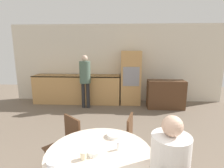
# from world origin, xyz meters

# --- Properties ---
(wall_back) EXTENTS (7.15, 0.05, 2.60)m
(wall_back) POSITION_xyz_m (0.00, 5.59, 1.30)
(wall_back) COLOR silver
(wall_back) RESTS_ON ground_plane
(kitchen_counter) EXTENTS (2.84, 0.60, 0.94)m
(kitchen_counter) POSITION_xyz_m (-1.30, 5.24, 0.48)
(kitchen_counter) COLOR tan
(kitchen_counter) RESTS_ON ground_plane
(oven_unit) EXTENTS (0.64, 0.59, 1.74)m
(oven_unit) POSITION_xyz_m (0.48, 5.25, 0.87)
(oven_unit) COLOR tan
(oven_unit) RESTS_ON ground_plane
(sideboard) EXTENTS (1.10, 0.45, 0.87)m
(sideboard) POSITION_xyz_m (1.53, 4.83, 0.43)
(sideboard) COLOR #51331E
(sideboard) RESTS_ON ground_plane
(chair_far_left) EXTENTS (0.56, 0.56, 0.85)m
(chair_far_left) POSITION_xyz_m (-0.60, 1.83, 0.48)
(chair_far_left) COLOR #51331E
(chair_far_left) RESTS_ON ground_plane
(chair_far_right) EXTENTS (0.48, 0.48, 0.85)m
(chair_far_right) POSITION_xyz_m (0.21, 2.00, 0.48)
(chair_far_right) COLOR #51331E
(chair_far_right) RESTS_ON ground_plane
(person_standing) EXTENTS (0.33, 0.33, 1.62)m
(person_standing) POSITION_xyz_m (-0.92, 4.74, 1.00)
(person_standing) COLOR #262628
(person_standing) RESTS_ON ground_plane
(cup) EXTENTS (0.06, 0.06, 0.08)m
(cup) POSITION_xyz_m (-0.18, 1.10, 0.79)
(cup) COLOR beige
(cup) RESTS_ON dining_table
(bowl_near) EXTENTS (0.18, 0.18, 0.05)m
(bowl_near) POSITION_xyz_m (-0.10, 1.20, 0.78)
(bowl_near) COLOR white
(bowl_near) RESTS_ON dining_table
(bowl_centre) EXTENTS (0.18, 0.18, 0.04)m
(bowl_centre) POSITION_xyz_m (0.10, 1.56, 0.77)
(bowl_centre) COLOR white
(bowl_centre) RESTS_ON dining_table
(bowl_far) EXTENTS (0.12, 0.12, 0.04)m
(bowl_far) POSITION_xyz_m (-0.45, 1.00, 0.77)
(bowl_far) COLOR silver
(bowl_far) RESTS_ON dining_table
(salt_shaker) EXTENTS (0.03, 0.03, 0.09)m
(salt_shaker) POSITION_xyz_m (0.15, 1.28, 0.80)
(salt_shaker) COLOR white
(salt_shaker) RESTS_ON dining_table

